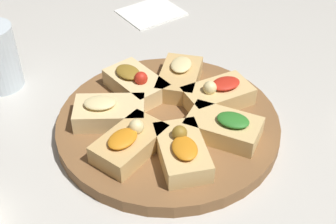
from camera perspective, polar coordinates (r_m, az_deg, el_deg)
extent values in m
plane|color=beige|center=(0.66, 0.00, -2.16)|extent=(3.00, 3.00, 0.00)
cylinder|color=brown|center=(0.66, 0.00, -1.54)|extent=(0.31, 0.31, 0.02)
cube|color=#E5C689|center=(0.69, -4.25, 3.25)|extent=(0.06, 0.10, 0.03)
ellipsoid|color=olive|center=(0.69, -4.91, 4.90)|extent=(0.03, 0.04, 0.01)
sphere|color=red|center=(0.67, -3.60, 4.01)|extent=(0.02, 0.02, 0.02)
cube|color=#E5C689|center=(0.65, -7.13, -0.12)|extent=(0.11, 0.10, 0.03)
ellipsoid|color=beige|center=(0.64, -8.33, 1.11)|extent=(0.05, 0.05, 0.01)
cube|color=tan|center=(0.60, -4.69, -3.90)|extent=(0.11, 0.08, 0.03)
ellipsoid|color=orange|center=(0.58, -5.56, -3.25)|extent=(0.05, 0.04, 0.01)
sphere|color=beige|center=(0.59, -3.87, -1.80)|extent=(0.02, 0.02, 0.02)
cube|color=#DBB775|center=(0.59, 1.73, -4.89)|extent=(0.09, 0.11, 0.03)
ellipsoid|color=orange|center=(0.56, 2.06, -4.41)|extent=(0.05, 0.05, 0.01)
sphere|color=olive|center=(0.58, 1.42, -2.58)|extent=(0.02, 0.02, 0.02)
cube|color=#DBB775|center=(0.62, 6.75, -1.94)|extent=(0.10, 0.11, 0.03)
ellipsoid|color=#2D7A28|center=(0.61, 7.94, -0.97)|extent=(0.05, 0.05, 0.01)
cube|color=#DBB775|center=(0.68, 6.08, 1.97)|extent=(0.10, 0.07, 0.03)
ellipsoid|color=red|center=(0.67, 7.05, 3.47)|extent=(0.05, 0.04, 0.01)
sphere|color=beige|center=(0.66, 5.13, 2.95)|extent=(0.02, 0.02, 0.02)
cube|color=tan|center=(0.71, 1.40, 4.06)|extent=(0.11, 0.11, 0.03)
ellipsoid|color=beige|center=(0.71, 1.62, 5.80)|extent=(0.05, 0.05, 0.01)
cube|color=white|center=(0.96, -2.08, 12.11)|extent=(0.12, 0.10, 0.00)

